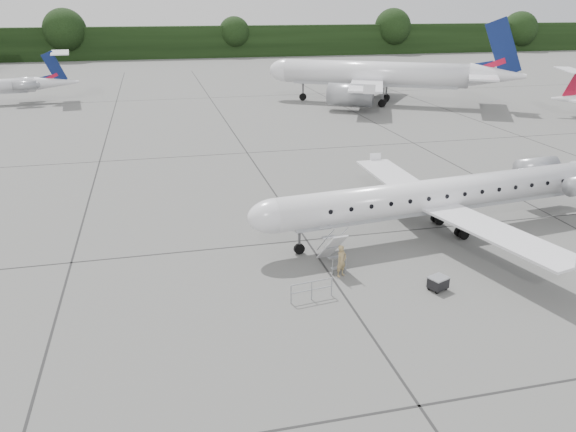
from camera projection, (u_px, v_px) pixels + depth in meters
name	position (u px, v px, depth m)	size (l,w,h in m)	color
ground	(451.00, 271.00, 31.06)	(320.00, 320.00, 0.00)	slate
treeline	(207.00, 42.00, 147.69)	(260.00, 4.00, 8.00)	black
main_regional_jet	(441.00, 179.00, 34.89)	(28.10, 20.23, 7.20)	silver
airstair	(332.00, 248.00, 31.17)	(0.85, 2.24, 2.26)	silver
passenger	(341.00, 261.00, 30.15)	(0.65, 0.43, 1.79)	#9B8454
safety_railing	(312.00, 291.00, 27.86)	(2.20, 0.08, 1.00)	#979A9F
baggage_cart	(438.00, 283.00, 28.85)	(0.91, 0.73, 0.79)	black
bg_narrowbody	(375.00, 61.00, 79.64)	(33.35, 24.01, 11.97)	silver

